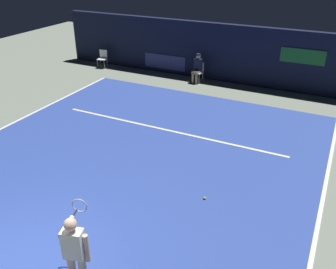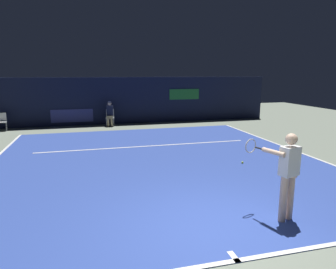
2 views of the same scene
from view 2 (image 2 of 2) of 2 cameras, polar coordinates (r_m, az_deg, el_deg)
name	(u,v)px [view 2 (image 2 of 2)]	position (r m, az deg, el deg)	size (l,w,h in m)	color
ground_plane	(157,161)	(9.95, -2.15, -4.94)	(32.96, 32.96, 0.00)	gray
court_surface	(157,160)	(9.95, -2.15, -4.91)	(10.50, 11.30, 0.01)	#2D479E
line_baseline	(237,260)	(5.10, 12.88, -22.18)	(10.50, 0.10, 0.01)	white
line_sideline_left	(293,150)	(12.14, 22.58, -2.73)	(0.10, 11.30, 0.01)	white
line_service	(146,146)	(11.82, -4.24, -2.23)	(8.19, 0.10, 0.01)	white
line_centre_mark	(234,257)	(5.17, 12.33, -21.61)	(0.10, 0.30, 0.01)	white
back_wall	(126,100)	(17.36, -7.89, 6.39)	(16.97, 0.33, 2.60)	#141933
tennis_player	(287,171)	(6.20, 21.62, -6.50)	(0.82, 0.92, 1.73)	beige
line_judge_on_chair	(110,113)	(16.57, -10.92, 3.92)	(0.48, 0.56, 1.32)	white
courtside_chair_near	(2,121)	(17.12, -28.88, 2.31)	(0.50, 0.48, 0.88)	white
tennis_ball	(243,162)	(9.87, 13.89, -5.14)	(0.07, 0.07, 0.07)	#CCE033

